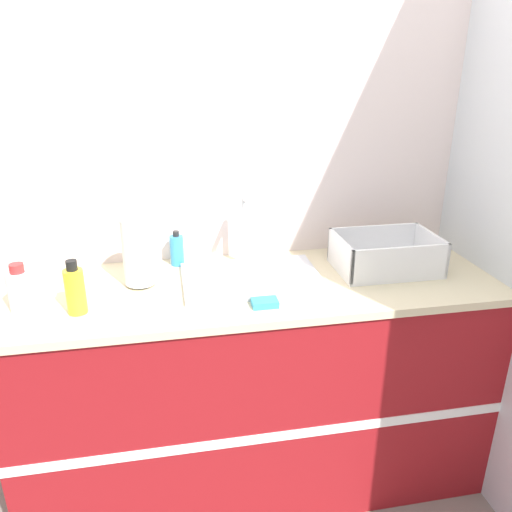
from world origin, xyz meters
The scene contains 10 objects.
wall_back centered at (0.00, 0.63, 1.30)m, with size 4.24×0.06×2.60m.
wall_right centered at (0.95, 0.30, 1.30)m, with size 0.06×2.60×2.60m.
counter_cabinet centered at (0.00, 0.30, 0.47)m, with size 1.87×0.62×0.93m.
sink centered at (-0.01, 0.33, 0.95)m, with size 0.52×0.35×0.30m.
paper_towel_roll centered at (-0.43, 0.36, 1.07)m, with size 0.11×0.11×0.26m.
dish_rack centered at (0.53, 0.33, 0.98)m, with size 0.40×0.27×0.14m.
bottle_yellow centered at (-0.63, 0.17, 1.02)m, with size 0.06×0.06×0.19m.
bottle_white_spray centered at (-0.81, 0.22, 1.01)m, with size 0.08×0.08×0.17m.
soap_dispenser centered at (-0.29, 0.53, 1.00)m, with size 0.06×0.06×0.15m.
sponge centered at (-0.01, 0.10, 0.94)m, with size 0.09×0.06×0.02m.
Camera 1 is at (-0.32, -1.40, 1.73)m, focal length 35.00 mm.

